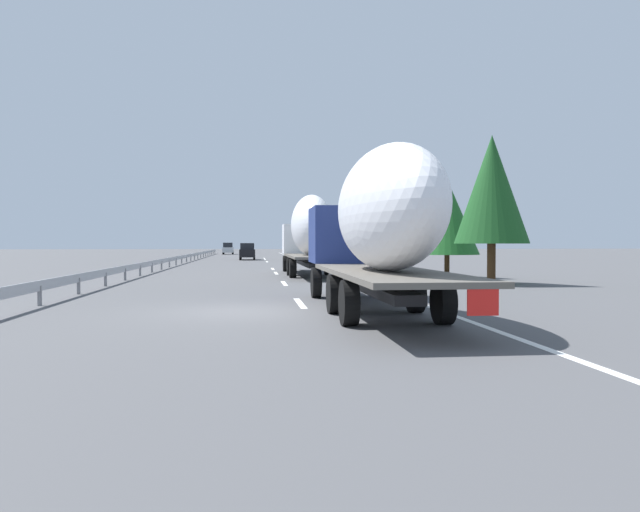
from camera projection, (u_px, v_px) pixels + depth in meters
name	position (u px, v px, depth m)	size (l,w,h in m)	color
ground_plane	(249.00, 263.00, 56.37)	(260.00, 260.00, 0.00)	#4C4C4F
lane_stripe_0	(300.00, 303.00, 18.82)	(3.20, 0.20, 0.01)	white
lane_stripe_1	(284.00, 283.00, 28.05)	(3.20, 0.20, 0.01)	white
lane_stripe_2	(276.00, 273.00, 37.50)	(3.20, 0.20, 0.01)	white
lane_stripe_3	(273.00, 269.00, 43.61)	(3.20, 0.20, 0.01)	white
lane_stripe_4	(267.00, 262.00, 60.07)	(3.20, 0.20, 0.01)	white
lane_stripe_5	(265.00, 259.00, 69.14)	(3.20, 0.20, 0.01)	white
lane_stripe_6	(264.00, 258.00, 73.95)	(3.20, 0.20, 0.01)	white
edge_line_right	(303.00, 261.00, 61.96)	(110.00, 0.20, 0.01)	white
truck_lead	(309.00, 231.00, 34.96)	(13.65, 2.55, 4.55)	silver
truck_trailing	(377.00, 222.00, 15.96)	(13.02, 2.55, 4.23)	navy
car_silver_hatch	(228.00, 249.00, 99.46)	(4.16, 1.74, 1.92)	#ADB2B7
car_black_suv	(247.00, 251.00, 66.91)	(4.46, 1.73, 1.86)	black
road_sign	(324.00, 241.00, 53.64)	(0.10, 0.90, 3.01)	gray
tree_0	(346.00, 219.00, 74.28)	(3.59, 3.59, 7.81)	#472D19
tree_1	(340.00, 223.00, 83.48)	(2.79, 2.79, 7.58)	#472D19
tree_2	(447.00, 217.00, 32.71)	(3.47, 3.47, 5.32)	#472D19
tree_3	(492.00, 190.00, 27.53)	(3.37, 3.37, 6.79)	#472D19
guardrail_median	(187.00, 256.00, 58.67)	(94.00, 0.10, 0.76)	#9EA0A5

